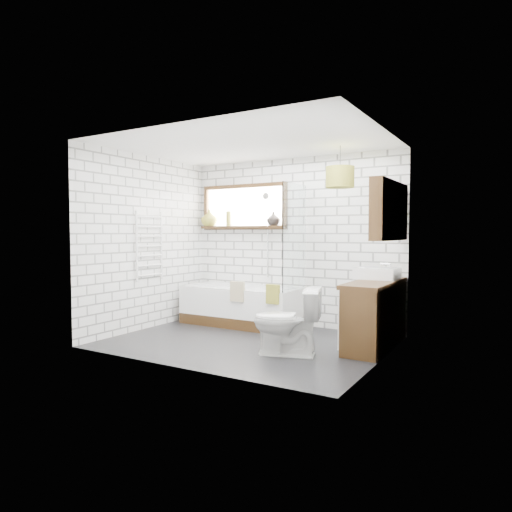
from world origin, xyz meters
The scene contains 22 objects.
floor centered at (0.00, 0.00, -0.01)m, with size 3.40×2.60×0.01m, color black.
ceiling centered at (0.00, 0.00, 2.50)m, with size 3.40×2.60×0.01m, color white.
wall_back centered at (0.00, 1.30, 1.25)m, with size 3.40×0.01×2.50m, color white.
wall_front centered at (0.00, -1.30, 1.25)m, with size 3.40×0.01×2.50m, color white.
wall_left centered at (-1.70, 0.00, 1.25)m, with size 0.01×2.60×2.50m, color white.
wall_right centered at (1.70, 0.00, 1.25)m, with size 0.01×2.60×2.50m, color white.
window centered at (-0.85, 1.26, 1.80)m, with size 1.52×0.16×0.68m, color black.
towel_radiator centered at (-1.66, 0.00, 1.20)m, with size 0.06×0.52×1.00m, color white.
mirror_cabinet centered at (1.62, 0.60, 1.65)m, with size 0.16×1.20×0.70m, color black.
shower_riser centered at (-0.40, 1.26, 1.35)m, with size 0.02×0.02×1.30m, color silver.
bathtub centered at (-0.65, 0.90, 0.29)m, with size 1.79×0.79×0.58m, color white.
shower_screen centered at (0.23, 0.90, 1.33)m, with size 0.02×0.72×1.50m, color white.
towel_green centered at (0.10, 0.51, 0.56)m, with size 0.19×0.05×0.26m, color olive.
towel_beige centered at (-0.48, 0.51, 0.56)m, with size 0.22×0.05×0.28m, color tan.
vanity centered at (1.47, 0.59, 0.40)m, with size 0.45×1.41×0.80m, color black.
basin centered at (1.41, 0.86, 0.88)m, with size 0.50×0.44×0.15m, color white.
tap centered at (1.57, 0.86, 0.93)m, with size 0.03×0.03×0.15m, color silver.
toilet centered at (0.71, -0.29, 0.39)m, with size 0.76×0.43×0.78m, color white.
vase_olive centered at (-1.50, 1.23, 1.62)m, with size 0.26×0.26×0.27m, color olive.
vase_dark centered at (-0.29, 1.23, 1.59)m, with size 0.20×0.20×0.21m, color black.
bottle centered at (-1.11, 1.23, 1.60)m, with size 0.08×0.08×0.24m, color olive.
pendant centered at (0.96, 0.70, 2.10)m, with size 0.36×0.36×0.27m, color olive.
Camera 1 is at (3.02, -4.88, 1.39)m, focal length 32.00 mm.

